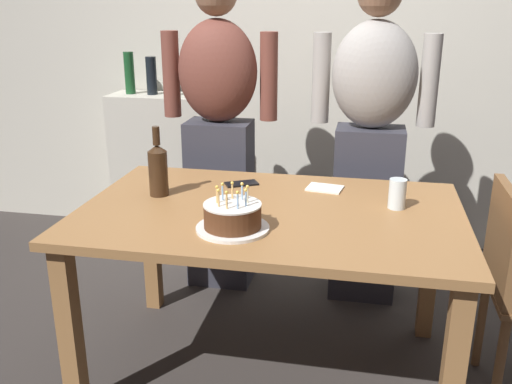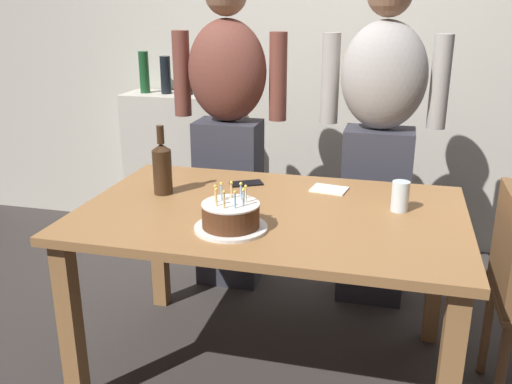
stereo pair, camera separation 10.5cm
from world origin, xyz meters
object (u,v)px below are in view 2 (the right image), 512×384
wine_bottle (162,167)px  person_woman_cardigan (380,138)px  birthday_cake (231,217)px  napkin_stack (329,189)px  water_glass_near (400,196)px  cell_phone (246,183)px  person_man_bearded (228,130)px

wine_bottle → person_woman_cardigan: (0.86, 0.69, 0.02)m
person_woman_cardigan → birthday_cake: bearing=64.8°
napkin_stack → person_woman_cardigan: 0.52m
wine_bottle → napkin_stack: bearing=17.6°
water_glass_near → birthday_cake: bearing=-149.4°
cell_phone → person_woman_cardigan: 0.74m
birthday_cake → wine_bottle: (-0.39, 0.31, 0.07)m
person_man_bearded → person_woman_cardigan: (0.78, 0.00, 0.00)m
person_man_bearded → water_glass_near: bearing=144.0°
birthday_cake → wine_bottle: size_ratio=0.90×
water_glass_near → cell_phone: size_ratio=0.83×
cell_phone → person_woman_cardigan: person_woman_cardigan is taller
birthday_cake → cell_phone: size_ratio=1.84×
cell_phone → napkin_stack: same height
birthday_cake → water_glass_near: birthday_cake is taller
napkin_stack → cell_phone: bearing=-178.7°
water_glass_near → wine_bottle: size_ratio=0.40×
cell_phone → birthday_cake: bearing=-109.3°
wine_bottle → water_glass_near: bearing=2.0°
birthday_cake → person_man_bearded: 1.05m
birthday_cake → water_glass_near: bearing=30.6°
person_man_bearded → cell_phone: bearing=115.6°
wine_bottle → person_man_bearded: bearing=83.4°
birthday_cake → napkin_stack: size_ratio=1.77×
wine_bottle → cell_phone: wine_bottle is taller
cell_phone → napkin_stack: 0.37m
water_glass_near → person_woman_cardigan: size_ratio=0.07×
water_glass_near → napkin_stack: size_ratio=0.80×
wine_bottle → cell_phone: size_ratio=2.05×
wine_bottle → napkin_stack: 0.72m
birthday_cake → napkin_stack: birthday_cake is taller
napkin_stack → person_woman_cardigan: size_ratio=0.09×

